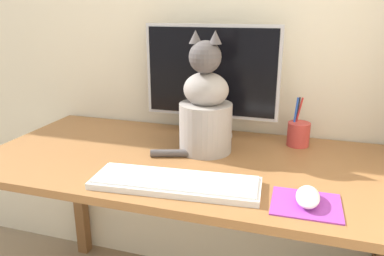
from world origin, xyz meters
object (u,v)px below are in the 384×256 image
(computer_mouse_right, at_px, (308,197))
(pen_cup, at_px, (298,133))
(keyboard, at_px, (175,182))
(cat, at_px, (205,109))
(monitor, at_px, (211,78))

(computer_mouse_right, height_order, pen_cup, pen_cup)
(keyboard, distance_m, cat, 0.32)
(monitor, distance_m, keyboard, 0.50)
(monitor, bearing_deg, pen_cup, -0.68)
(keyboard, xyz_separation_m, cat, (0.01, 0.29, 0.14))
(keyboard, xyz_separation_m, pen_cup, (0.31, 0.44, 0.03))
(monitor, xyz_separation_m, computer_mouse_right, (0.37, -0.44, -0.21))
(cat, bearing_deg, computer_mouse_right, -36.29)
(computer_mouse_right, bearing_deg, pen_cup, 95.44)
(monitor, height_order, keyboard, monitor)
(monitor, xyz_separation_m, pen_cup, (0.33, -0.00, -0.18))
(keyboard, xyz_separation_m, computer_mouse_right, (0.35, 0.00, 0.01))
(computer_mouse_right, bearing_deg, cat, 140.88)
(keyboard, height_order, computer_mouse_right, computer_mouse_right)
(keyboard, bearing_deg, cat, 84.07)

